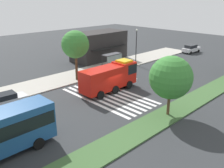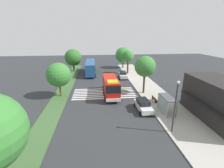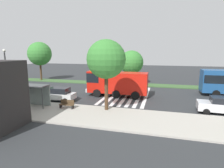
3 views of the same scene
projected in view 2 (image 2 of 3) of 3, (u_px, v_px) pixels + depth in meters
The scene contains 17 objects.
ground_plane at pixel (105, 95), 30.45m from camera, with size 120.00×120.00×0.00m, color #2D3033.
sidewalk at pixel (153, 93), 31.39m from camera, with size 60.00×5.68×0.14m, color #ADA89E.
median_strip at pixel (61, 97), 29.60m from camera, with size 60.00×3.00×0.14m, color #3D6033.
crosswalk at pixel (104, 93), 31.55m from camera, with size 5.85×12.26×0.01m.
fire_truck at pixel (111, 86), 29.54m from camera, with size 8.52×2.86×3.77m.
parked_car_west at pixel (123, 75), 41.96m from camera, with size 4.60×2.24×1.72m.
parked_car_mid at pixel (143, 105), 24.31m from camera, with size 4.48×2.18×1.72m.
transit_bus at pixel (90, 67), 45.96m from camera, with size 12.00×2.93×3.67m.
bus_stop_shelter at pixel (165, 101), 23.14m from camera, with size 3.50×1.40×2.46m.
bench_near_shelter at pixel (154, 99), 27.32m from camera, with size 1.60×0.50×0.90m.
street_lamp at pixel (175, 103), 17.91m from camera, with size 0.36×0.36×6.40m.
storefront_building at pixel (222, 101), 21.04m from camera, with size 10.68×6.14×5.52m.
sidewalk_tree_far_west at pixel (123, 55), 53.09m from camera, with size 5.16×5.16×6.93m.
sidewalk_tree_west at pixel (128, 56), 45.02m from camera, with size 3.25×3.25×6.73m.
sidewalk_tree_center at pixel (145, 67), 29.85m from camera, with size 4.00×4.00×7.32m.
median_tree_far_west at pixel (73, 57), 47.87m from camera, with size 5.06×5.06×6.83m.
median_tree_west at pixel (59, 75), 28.62m from camera, with size 4.44×4.44×6.33m.
Camera 2 is at (28.29, -1.51, 11.47)m, focal length 25.20 mm.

